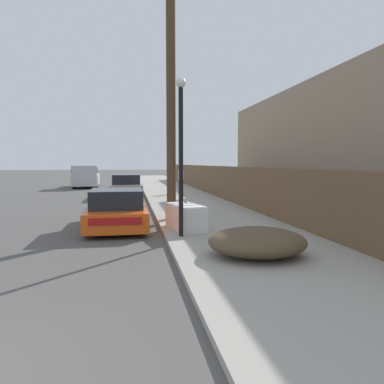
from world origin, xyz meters
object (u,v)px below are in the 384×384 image
object	(u,v)px
street_lamp	(181,144)
brush_pile	(257,242)
pickup_truck	(86,177)
discarded_fridge	(186,217)
utility_pole	(171,77)
parked_sports_car_red	(117,210)
car_parked_mid	(126,187)
pedestrian	(181,179)

from	to	relation	value
street_lamp	brush_pile	size ratio (longest dim) A/B	2.00
pickup_truck	street_lamp	world-z (taller)	street_lamp
street_lamp	brush_pile	distance (m)	3.41
discarded_fridge	pickup_truck	distance (m)	21.98
utility_pole	street_lamp	distance (m)	3.94
parked_sports_car_red	car_parked_mid	size ratio (longest dim) A/B	0.88
pedestrian	pickup_truck	bearing A→B (deg)	128.14
utility_pole	street_lamp	world-z (taller)	utility_pole
parked_sports_car_red	brush_pile	distance (m)	5.46
discarded_fridge	parked_sports_car_red	xyz separation A→B (m)	(-2.01, 1.18, 0.08)
pickup_truck	brush_pile	world-z (taller)	pickup_truck
parked_sports_car_red	street_lamp	world-z (taller)	street_lamp
pedestrian	parked_sports_car_red	bearing A→B (deg)	-107.18
brush_pile	pedestrian	distance (m)	16.08
discarded_fridge	utility_pole	xyz separation A→B (m)	(-0.19, 2.09, 4.46)
discarded_fridge	pedestrian	xyz separation A→B (m)	(1.55, 12.70, 0.54)
pickup_truck	utility_pole	distance (m)	20.31
discarded_fridge	brush_pile	size ratio (longest dim) A/B	0.85
pickup_truck	brush_pile	distance (m)	25.49
utility_pole	street_lamp	size ratio (longest dim) A/B	2.29
parked_sports_car_red	brush_pile	size ratio (longest dim) A/B	1.98
discarded_fridge	street_lamp	size ratio (longest dim) A/B	0.43
parked_sports_car_red	utility_pole	xyz separation A→B (m)	(1.82, 0.91, 4.38)
brush_pile	discarded_fridge	bearing A→B (deg)	106.75
car_parked_mid	pickup_truck	bearing A→B (deg)	109.18
brush_pile	pedestrian	world-z (taller)	pedestrian
parked_sports_car_red	pedestrian	world-z (taller)	pedestrian
parked_sports_car_red	street_lamp	size ratio (longest dim) A/B	0.99
brush_pile	pedestrian	xyz separation A→B (m)	(0.54, 16.06, 0.61)
parked_sports_car_red	street_lamp	distance (m)	3.44
pickup_truck	pedestrian	bearing A→B (deg)	125.22
utility_pole	brush_pile	world-z (taller)	utility_pole
discarded_fridge	parked_sports_car_red	size ratio (longest dim) A/B	0.43
pedestrian	car_parked_mid	bearing A→B (deg)	-166.54
discarded_fridge	pickup_truck	bearing A→B (deg)	91.11
utility_pole	pedestrian	size ratio (longest dim) A/B	5.39
discarded_fridge	brush_pile	bearing A→B (deg)	-85.95
utility_pole	pedestrian	world-z (taller)	utility_pole
pickup_truck	pedestrian	xyz separation A→B (m)	(6.79, -8.65, 0.10)
parked_sports_car_red	utility_pole	distance (m)	4.83
discarded_fridge	car_parked_mid	distance (m)	12.03
car_parked_mid	pickup_truck	world-z (taller)	pickup_truck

